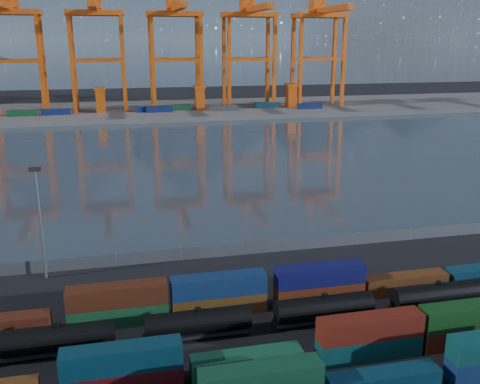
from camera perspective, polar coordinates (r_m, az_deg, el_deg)
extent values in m
plane|color=black|center=(63.10, 6.42, -16.22)|extent=(700.00, 700.00, 0.00)
plane|color=#33404A|center=(159.82, -6.10, 3.73)|extent=(700.00, 700.00, 0.00)
cube|color=#514F4C|center=(262.85, -9.00, 8.61)|extent=(700.00, 70.00, 2.00)
cone|color=#1E2630|center=(1916.98, 18.31, 18.63)|extent=(840.00, 840.00, 300.00)
cube|color=#124629|center=(51.65, 2.28, -19.24)|extent=(11.45, 2.33, 2.48)
cube|color=#0D3347|center=(57.06, 15.00, -19.07)|extent=(11.45, 2.33, 2.48)
cube|color=#580D12|center=(56.77, -12.33, -19.05)|extent=(11.66, 2.37, 2.53)
cube|color=#0C3241|center=(55.37, -12.49, -16.90)|extent=(11.66, 2.37, 2.53)
cube|color=#175736|center=(57.92, 0.72, -17.85)|extent=(11.66, 2.37, 2.53)
cube|color=#0D4045|center=(62.12, 13.58, -15.79)|extent=(11.66, 2.37, 2.53)
cube|color=maroon|center=(60.85, 13.74, -13.76)|extent=(11.66, 2.37, 2.53)
cube|color=#5E1C12|center=(67.94, 23.03, -13.76)|extent=(11.66, 2.37, 2.53)
cube|color=#124415|center=(66.79, 23.27, -11.86)|extent=(11.66, 2.37, 2.53)
cube|color=#16552B|center=(68.25, -12.82, -12.63)|extent=(11.99, 2.44, 2.60)
cube|color=#502110|center=(67.07, -12.96, -10.68)|extent=(11.99, 2.44, 2.60)
cube|color=brown|center=(69.16, -2.24, -11.81)|extent=(11.99, 2.44, 2.60)
cube|color=navy|center=(67.99, -2.26, -9.87)|extent=(11.99, 2.44, 2.60)
cube|color=maroon|center=(72.58, 8.45, -10.57)|extent=(11.99, 2.44, 2.60)
cube|color=#101053|center=(71.47, 8.54, -8.71)|extent=(11.99, 2.44, 2.60)
cube|color=#603113|center=(77.71, 17.15, -9.29)|extent=(11.99, 2.44, 2.60)
cylinder|color=black|center=(63.60, -18.91, -14.51)|extent=(12.21, 2.72, 2.72)
cylinder|color=black|center=(62.87, -19.03, -13.32)|extent=(0.75, 0.75, 0.47)
cube|color=black|center=(64.35, -18.78, -15.67)|extent=(12.68, 1.88, 0.38)
cube|color=black|center=(65.19, -22.59, -16.03)|extent=(2.35, 1.69, 0.56)
cube|color=black|center=(64.17, -14.86, -15.80)|extent=(2.35, 1.69, 0.56)
cylinder|color=black|center=(63.60, -4.50, -13.62)|extent=(12.21, 2.72, 2.72)
cylinder|color=black|center=(62.87, -4.53, -12.42)|extent=(0.75, 0.75, 0.47)
cube|color=black|center=(64.35, -4.47, -14.78)|extent=(12.68, 1.88, 0.38)
cube|color=black|center=(64.17, -8.34, -15.40)|extent=(2.35, 1.69, 0.56)
cube|color=black|center=(65.18, -0.67, -14.68)|extent=(2.35, 1.69, 0.56)
cylinder|color=black|center=(67.26, 8.96, -12.03)|extent=(12.21, 2.72, 2.72)
cylinder|color=black|center=(66.58, 9.02, -10.88)|extent=(0.75, 0.75, 0.47)
cube|color=black|center=(67.98, 8.91, -13.15)|extent=(12.68, 1.88, 0.38)
cube|color=black|center=(66.83, 5.42, -13.92)|extent=(2.35, 1.69, 0.56)
cube|color=black|center=(69.71, 12.20, -12.90)|extent=(2.35, 1.69, 0.56)
cylinder|color=black|center=(74.06, 20.35, -10.15)|extent=(12.21, 2.72, 2.72)
cylinder|color=black|center=(73.44, 20.46, -9.10)|extent=(0.75, 0.75, 0.47)
cube|color=black|center=(74.71, 20.23, -11.19)|extent=(12.68, 1.88, 0.38)
cube|color=black|center=(72.78, 17.35, -11.99)|extent=(2.35, 1.69, 0.56)
cube|color=black|center=(77.14, 22.89, -10.91)|extent=(2.35, 1.69, 0.56)
cube|color=#595B5E|center=(86.65, 0.30, -6.09)|extent=(160.00, 0.06, 2.00)
cylinder|color=slate|center=(85.36, -19.87, -7.37)|extent=(0.12, 0.12, 2.20)
cylinder|color=slate|center=(84.61, -13.10, -7.01)|extent=(0.12, 0.12, 2.20)
cylinder|color=slate|center=(85.03, -6.31, -6.56)|extent=(0.12, 0.12, 2.20)
cylinder|color=slate|center=(86.62, 0.30, -6.03)|extent=(0.12, 0.12, 2.20)
cylinder|color=slate|center=(89.30, 6.58, -5.45)|extent=(0.12, 0.12, 2.20)
cylinder|color=slate|center=(92.98, 12.42, -4.85)|extent=(0.12, 0.12, 2.20)
cylinder|color=slate|center=(97.56, 17.76, -4.25)|extent=(0.12, 0.12, 2.20)
cylinder|color=slate|center=(102.91, 22.57, -3.69)|extent=(0.12, 0.12, 2.20)
cylinder|color=slate|center=(81.12, -20.47, -3.43)|extent=(0.36, 0.36, 16.00)
cube|color=black|center=(78.91, -21.05, 2.28)|extent=(1.60, 0.40, 0.60)
cube|color=#E75610|center=(251.28, -20.50, 12.42)|extent=(1.60, 1.60, 44.93)
cube|color=#E75610|center=(263.16, -20.19, 12.56)|extent=(1.60, 1.60, 44.93)
cube|color=#E75610|center=(252.75, -23.07, 12.69)|extent=(21.96, 1.40, 1.40)
cube|color=#E75610|center=(264.57, -22.65, 12.82)|extent=(21.96, 1.40, 1.40)
cube|color=#E75610|center=(258.77, -23.35, 17.21)|extent=(24.96, 13.98, 2.20)
cube|color=#E75610|center=(247.06, -23.88, 17.74)|extent=(3.00, 47.92, 2.50)
cube|color=#E75610|center=(262.94, -23.31, 18.16)|extent=(5.99, 7.99, 4.99)
cube|color=#E75610|center=(250.03, -17.47, 12.67)|extent=(1.60, 1.60, 44.93)
cube|color=#E75610|center=(261.97, -17.29, 12.80)|extent=(1.60, 1.60, 44.93)
cube|color=#E75610|center=(249.47, -12.31, 13.02)|extent=(1.60, 1.60, 44.93)
cube|color=#E75610|center=(261.44, -12.37, 13.13)|extent=(1.60, 1.60, 44.93)
cube|color=#E75610|center=(249.42, -14.93, 13.37)|extent=(21.96, 1.40, 1.40)
cube|color=#E75610|center=(261.39, -14.87, 13.47)|extent=(21.96, 1.40, 1.40)
cube|color=#E75610|center=(255.51, -15.24, 17.95)|extent=(24.96, 13.98, 2.20)
cube|color=#E75610|center=(243.65, -15.36, 18.54)|extent=(3.00, 47.92, 2.50)
cube|color=#E75610|center=(259.74, -15.29, 18.90)|extent=(5.99, 7.99, 4.99)
cube|color=#E75610|center=(250.05, -9.25, 13.18)|extent=(1.60, 1.60, 44.93)
cube|color=#E75610|center=(261.99, -9.44, 13.29)|extent=(1.60, 1.60, 44.93)
cube|color=#E75610|center=(252.55, -4.14, 13.36)|extent=(1.60, 1.60, 44.93)
cube|color=#E75610|center=(264.37, -4.56, 13.47)|extent=(1.60, 1.60, 44.93)
cube|color=#E75610|center=(250.97, -6.70, 13.80)|extent=(21.96, 1.40, 1.40)
cube|color=#E75610|center=(262.87, -7.01, 13.88)|extent=(21.96, 1.40, 1.40)
cube|color=#E75610|center=(257.03, -7.01, 18.35)|extent=(24.96, 13.98, 2.20)
cube|color=#E75610|center=(245.24, -6.70, 18.95)|extent=(3.00, 47.92, 2.50)
cube|color=#E75610|center=(261.23, -7.15, 19.29)|extent=(5.99, 7.99, 4.99)
cube|color=#E75610|center=(254.91, -1.16, 13.42)|extent=(1.60, 1.60, 44.93)
cube|color=#E75610|center=(266.64, -1.71, 13.53)|extent=(1.60, 1.60, 44.93)
cube|color=#E75610|center=(260.34, 3.71, 13.45)|extent=(1.60, 1.60, 44.93)
cube|color=#E75610|center=(271.82, 2.96, 13.56)|extent=(1.60, 1.60, 44.93)
cube|color=#E75610|center=(257.32, 1.30, 13.95)|extent=(21.96, 1.40, 1.40)
cube|color=#E75610|center=(268.94, 0.65, 14.03)|extent=(21.96, 1.40, 1.40)
cube|color=#E75610|center=(263.23, 0.99, 18.39)|extent=(24.96, 13.98, 2.20)
cube|color=#E75610|center=(251.73, 1.69, 18.96)|extent=(3.00, 47.92, 2.50)
cube|color=#E75610|center=(267.33, 0.77, 19.32)|extent=(5.99, 7.99, 4.99)
cube|color=#E75610|center=(264.36, 6.49, 13.42)|extent=(1.60, 1.60, 44.93)
cube|color=#E75610|center=(275.69, 5.64, 13.54)|extent=(1.60, 1.60, 44.93)
cube|color=#E75610|center=(272.43, 10.97, 13.31)|extent=(1.60, 1.60, 44.93)
cube|color=#E75610|center=(283.43, 9.98, 13.44)|extent=(1.60, 1.60, 44.93)
cube|color=#E75610|center=(268.12, 8.79, 13.85)|extent=(21.96, 1.40, 1.40)
cube|color=#E75610|center=(279.29, 7.86, 13.96)|extent=(21.96, 1.40, 1.40)
cube|color=#E75610|center=(273.80, 8.49, 18.14)|extent=(24.96, 13.98, 2.20)
cube|color=#E75610|center=(262.76, 9.50, 18.63)|extent=(3.00, 47.92, 2.50)
cube|color=#E75610|center=(277.75, 8.21, 19.04)|extent=(5.99, 7.99, 4.99)
cube|color=navy|center=(247.45, -8.60, 8.72)|extent=(12.00, 2.44, 2.60)
cube|color=navy|center=(259.09, 7.45, 9.08)|extent=(12.00, 2.44, 2.60)
cube|color=navy|center=(248.54, -9.62, 8.71)|extent=(12.00, 2.44, 2.60)
cube|color=#3F4244|center=(249.59, -1.66, 8.95)|extent=(12.00, 2.44, 2.60)
cube|color=#144C23|center=(249.32, -22.20, 7.79)|extent=(12.00, 2.44, 2.60)
cube|color=navy|center=(248.86, -19.05, 8.08)|extent=(12.00, 2.44, 2.60)
cube|color=#144C23|center=(253.01, -6.70, 8.95)|extent=(12.00, 2.44, 2.60)
cube|color=#0C3842|center=(260.67, 2.88, 9.24)|extent=(12.00, 2.44, 2.60)
cube|color=#E75610|center=(251.65, -14.64, 9.36)|extent=(4.00, 6.00, 10.00)
cube|color=#E75610|center=(251.13, -14.73, 10.60)|extent=(5.00, 7.00, 1.20)
cube|color=#E75610|center=(254.51, -4.33, 9.89)|extent=(4.00, 6.00, 10.00)
cube|color=#E75610|center=(254.00, -4.35, 11.12)|extent=(5.00, 7.00, 1.20)
cube|color=#E75610|center=(265.09, 5.48, 10.10)|extent=(4.00, 6.00, 10.00)
cube|color=#E75610|center=(264.60, 5.51, 11.28)|extent=(5.00, 7.00, 1.20)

